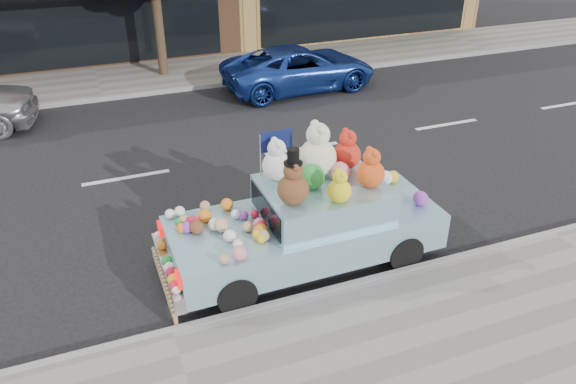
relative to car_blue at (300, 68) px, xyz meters
name	(u,v)px	position (x,y,z in m)	size (l,w,h in m)	color
ground	(126,178)	(-5.56, -3.94, -0.63)	(120.00, 120.00, 0.00)	black
far_sidewalk	(98,83)	(-5.56, 2.56, -0.57)	(60.00, 3.00, 0.12)	gray
near_kerb	(173,332)	(-5.56, -8.94, -0.57)	(60.00, 0.12, 0.13)	gray
far_kerb	(103,99)	(-5.56, 1.06, -0.57)	(60.00, 0.12, 0.13)	gray
car_blue	(300,68)	(0.00, 0.00, 0.00)	(2.09, 4.53, 1.26)	#1C3C9D
art_car	(307,218)	(-3.15, -7.95, 0.17)	(4.49, 1.79, 2.24)	black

